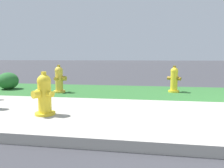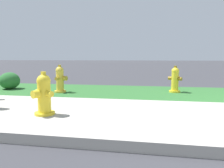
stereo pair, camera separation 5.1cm
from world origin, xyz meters
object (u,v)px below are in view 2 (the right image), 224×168
at_px(fire_hydrant_across_street, 60,79).
at_px(shrub_bush_far_verge, 10,81).
at_px(fire_hydrant_near_corner, 175,80).
at_px(fire_hydrant_at_driveway, 44,95).

xyz_separation_m(fire_hydrant_across_street, shrub_bush_far_verge, (-1.69, 0.33, -0.10)).
xyz_separation_m(fire_hydrant_near_corner, shrub_bush_far_verge, (-4.63, -0.20, -0.09)).
bearing_deg(fire_hydrant_near_corner, shrub_bush_far_verge, -146.78).
bearing_deg(fire_hydrant_at_driveway, shrub_bush_far_verge, -19.49).
relative_size(fire_hydrant_near_corner, shrub_bush_far_verge, 1.23).
distance_m(fire_hydrant_near_corner, shrub_bush_far_verge, 4.63).
height_order(fire_hydrant_across_street, shrub_bush_far_verge, fire_hydrant_across_street).
distance_m(fire_hydrant_at_driveway, fire_hydrant_near_corner, 3.53).
distance_m(fire_hydrant_across_street, shrub_bush_far_verge, 1.72).
height_order(fire_hydrant_across_street, fire_hydrant_near_corner, fire_hydrant_across_street).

